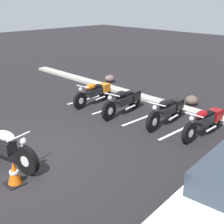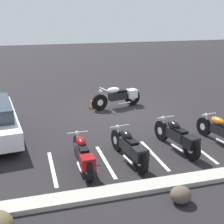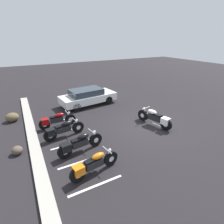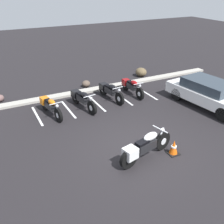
% 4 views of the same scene
% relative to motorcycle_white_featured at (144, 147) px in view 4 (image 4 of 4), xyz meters
% --- Properties ---
extents(ground, '(60.00, 60.00, 0.00)m').
position_rel_motorcycle_white_featured_xyz_m(ground, '(0.17, 0.57, -0.51)').
color(ground, black).
extents(motorcycle_white_featured, '(2.38, 0.89, 0.95)m').
position_rel_motorcycle_white_featured_xyz_m(motorcycle_white_featured, '(0.00, 0.00, 0.00)').
color(motorcycle_white_featured, black).
rests_on(motorcycle_white_featured, ground).
extents(parked_bike_0, '(0.71, 2.15, 0.85)m').
position_rel_motorcycle_white_featured_xyz_m(parked_bike_0, '(-1.98, 4.88, -0.05)').
color(parked_bike_0, black).
rests_on(parked_bike_0, ground).
extents(parked_bike_1, '(0.73, 2.25, 0.89)m').
position_rel_motorcycle_white_featured_xyz_m(parked_bike_1, '(-0.38, 4.91, -0.03)').
color(parked_bike_1, black).
rests_on(parked_bike_1, ground).
extents(parked_bike_2, '(0.68, 2.22, 0.87)m').
position_rel_motorcycle_white_featured_xyz_m(parked_bike_2, '(1.31, 5.24, -0.04)').
color(parked_bike_2, black).
rests_on(parked_bike_2, ground).
extents(parked_bike_3, '(0.60, 2.15, 0.85)m').
position_rel_motorcycle_white_featured_xyz_m(parked_bike_3, '(2.67, 5.31, -0.06)').
color(parked_bike_3, black).
rests_on(parked_bike_3, ground).
extents(car_white, '(2.26, 4.47, 1.29)m').
position_rel_motorcycle_white_featured_xyz_m(car_white, '(5.31, 2.26, 0.17)').
color(car_white, black).
rests_on(car_white, ground).
extents(concrete_curb, '(18.00, 0.50, 0.12)m').
position_rel_motorcycle_white_featured_xyz_m(concrete_curb, '(0.17, 6.71, -0.45)').
color(concrete_curb, '#A8A399').
rests_on(concrete_curb, ground).
extents(landscape_rock_0, '(0.64, 0.63, 0.39)m').
position_rel_motorcycle_white_featured_xyz_m(landscape_rock_0, '(0.85, 7.44, -0.31)').
color(landscape_rock_0, brown).
rests_on(landscape_rock_0, ground).
extents(landscape_rock_1, '(0.71, 0.80, 0.56)m').
position_rel_motorcycle_white_featured_xyz_m(landscape_rock_1, '(4.78, 7.60, -0.22)').
color(landscape_rock_1, brown).
rests_on(landscape_rock_1, ground).
extents(traffic_cone, '(0.40, 0.40, 0.56)m').
position_rel_motorcycle_white_featured_xyz_m(traffic_cone, '(1.13, -0.22, -0.25)').
color(traffic_cone, black).
rests_on(traffic_cone, ground).
extents(stall_line_0, '(0.10, 2.10, 0.00)m').
position_rel_motorcycle_white_featured_xyz_m(stall_line_0, '(-2.60, 5.02, -0.50)').
color(stall_line_0, white).
rests_on(stall_line_0, ground).
extents(stall_line_1, '(0.10, 2.10, 0.00)m').
position_rel_motorcycle_white_featured_xyz_m(stall_line_1, '(-1.08, 5.02, -0.50)').
color(stall_line_1, white).
rests_on(stall_line_1, ground).
extents(stall_line_2, '(0.10, 2.10, 0.00)m').
position_rel_motorcycle_white_featured_xyz_m(stall_line_2, '(0.44, 5.02, -0.50)').
color(stall_line_2, white).
rests_on(stall_line_2, ground).
extents(stall_line_3, '(0.10, 2.10, 0.00)m').
position_rel_motorcycle_white_featured_xyz_m(stall_line_3, '(1.96, 5.02, -0.50)').
color(stall_line_3, white).
rests_on(stall_line_3, ground).
extents(stall_line_4, '(0.10, 2.10, 0.00)m').
position_rel_motorcycle_white_featured_xyz_m(stall_line_4, '(3.48, 5.02, -0.50)').
color(stall_line_4, white).
rests_on(stall_line_4, ground).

